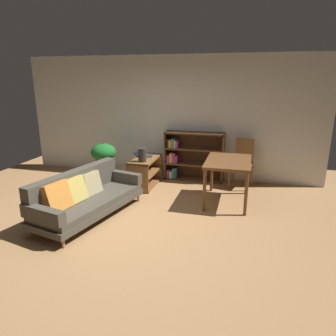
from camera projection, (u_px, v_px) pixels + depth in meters
name	position (u px, v px, depth m)	size (l,w,h in m)	color
ground_plane	(125.00, 225.00, 4.84)	(8.16, 8.16, 0.00)	#A87A4C
back_wall_panel	(168.00, 118.00, 6.97)	(6.80, 0.10, 2.70)	silver
fabric_couch	(84.00, 196.00, 5.03)	(1.20, 2.14, 0.76)	olive
media_console	(145.00, 172.00, 6.55)	(0.45, 1.00, 0.59)	brown
open_laptop	(144.00, 155.00, 6.66)	(0.44, 0.36, 0.08)	#333338
desk_speaker	(142.00, 155.00, 6.18)	(0.16, 0.16, 0.27)	#2D2823
potted_floor_plant	(104.00, 156.00, 6.78)	(0.54, 0.54, 0.86)	#9E9389
dining_table	(228.00, 165.00, 5.54)	(0.79, 1.14, 0.80)	brown
dining_chair_near	(242.00, 160.00, 6.43)	(0.50, 0.49, 1.00)	brown
bookshelf	(190.00, 156.00, 6.89)	(1.30, 0.34, 1.08)	#56351E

